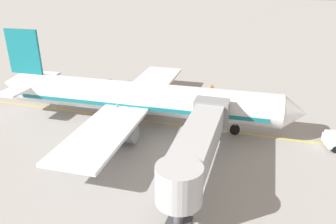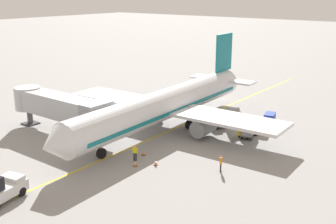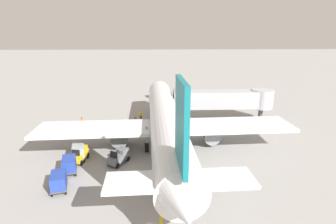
# 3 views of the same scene
# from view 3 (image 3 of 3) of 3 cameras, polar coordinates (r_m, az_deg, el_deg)

# --- Properties ---
(ground_plane) EXTENTS (400.00, 400.00, 0.00)m
(ground_plane) POSITION_cam_3_polar(r_m,az_deg,el_deg) (33.80, -1.91, -6.38)
(ground_plane) COLOR gray
(gate_lead_in_line) EXTENTS (0.24, 80.00, 0.01)m
(gate_lead_in_line) POSITION_cam_3_polar(r_m,az_deg,el_deg) (33.80, -1.91, -6.37)
(gate_lead_in_line) COLOR gold
(gate_lead_in_line) RESTS_ON ground
(parked_airliner) EXTENTS (30.17, 37.30, 10.63)m
(parked_airliner) POSITION_cam_3_polar(r_m,az_deg,el_deg) (31.58, -0.54, -1.86)
(parked_airliner) COLOR silver
(parked_airliner) RESTS_ON ground
(jet_bridge) EXTENTS (15.45, 3.50, 4.98)m
(jet_bridge) POSITION_cam_3_polar(r_m,az_deg,el_deg) (41.52, 11.83, 2.70)
(jet_bridge) COLOR #A8AAAF
(jet_bridge) RESTS_ON ground
(pushback_tractor) EXTENTS (3.05, 4.76, 2.40)m
(pushback_tractor) POSITION_cam_3_polar(r_m,az_deg,el_deg) (54.39, -1.80, 3.78)
(pushback_tractor) COLOR silver
(pushback_tractor) RESTS_ON ground
(baggage_tug_lead) EXTENTS (2.30, 2.76, 1.62)m
(baggage_tug_lead) POSITION_cam_3_polar(r_m,az_deg,el_deg) (28.66, -10.58, -9.52)
(baggage_tug_lead) COLOR slate
(baggage_tug_lead) RESTS_ON ground
(baggage_tug_trailing) EXTENTS (1.62, 2.66, 1.62)m
(baggage_tug_trailing) POSITION_cam_3_polar(r_m,az_deg,el_deg) (30.21, -18.64, -8.74)
(baggage_tug_trailing) COLOR gold
(baggage_tug_trailing) RESTS_ON ground
(baggage_cart_front) EXTENTS (1.84, 2.98, 1.58)m
(baggage_cart_front) POSITION_cam_3_polar(r_m,az_deg,el_deg) (30.50, -18.85, -8.03)
(baggage_cart_front) COLOR #4C4C51
(baggage_cart_front) RESTS_ON ground
(baggage_cart_second_in_train) EXTENTS (1.84, 2.98, 1.58)m
(baggage_cart_second_in_train) POSITION_cam_3_polar(r_m,az_deg,el_deg) (27.98, -20.63, -10.51)
(baggage_cart_second_in_train) COLOR #4C4C51
(baggage_cart_second_in_train) RESTS_ON ground
(baggage_cart_third_in_train) EXTENTS (1.84, 2.98, 1.58)m
(baggage_cart_third_in_train) POSITION_cam_3_polar(r_m,az_deg,el_deg) (25.47, -22.61, -13.55)
(baggage_cart_third_in_train) COLOR #4C4C51
(baggage_cart_third_in_train) RESTS_ON ground
(ground_crew_wing_walker) EXTENTS (0.71, 0.36, 1.69)m
(ground_crew_wing_walker) POSITION_cam_3_polar(r_m,az_deg,el_deg) (41.70, -5.95, -0.54)
(ground_crew_wing_walker) COLOR #232328
(ground_crew_wing_walker) RESTS_ON ground
(ground_crew_loader) EXTENTS (0.44, 0.67, 1.69)m
(ground_crew_loader) POSITION_cam_3_polar(r_m,az_deg,el_deg) (40.25, -18.10, -1.94)
(ground_crew_loader) COLOR #232328
(ground_crew_loader) RESTS_ON ground
(safety_cone_nose_left) EXTENTS (0.36, 0.36, 0.59)m
(safety_cone_nose_left) POSITION_cam_3_polar(r_m,az_deg,el_deg) (41.76, -9.27, -1.60)
(safety_cone_nose_left) COLOR black
(safety_cone_nose_left) RESTS_ON ground
(safety_cone_nose_right) EXTENTS (0.36, 0.36, 0.59)m
(safety_cone_nose_right) POSITION_cam_3_polar(r_m,az_deg,el_deg) (42.99, -7.11, -0.97)
(safety_cone_nose_right) COLOR black
(safety_cone_nose_right) RESTS_ON ground
(safety_cone_wing_tip) EXTENTS (0.36, 0.36, 0.59)m
(safety_cone_wing_tip) POSITION_cam_3_polar(r_m,az_deg,el_deg) (40.38, -5.70, -2.10)
(safety_cone_wing_tip) COLOR black
(safety_cone_wing_tip) RESTS_ON ground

